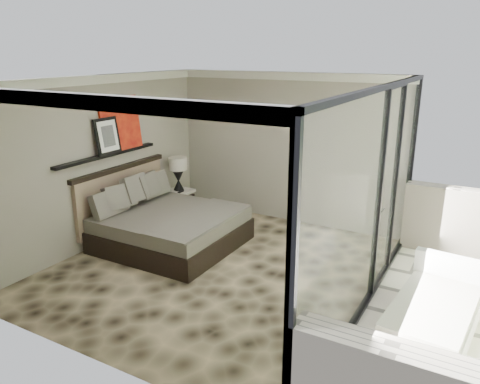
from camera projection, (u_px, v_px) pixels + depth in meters
The scene contains 12 objects.
floor at pixel (217, 268), 7.09m from camera, with size 5.00×5.00×0.00m, color black.
ceiling at pixel (214, 80), 6.28m from camera, with size 4.50×5.00×0.02m, color silver.
back_wall at pixel (286, 149), 8.76m from camera, with size 4.50×0.02×2.80m, color gray.
left_wall at pixel (101, 162), 7.74m from camera, with size 0.02×5.00×2.80m, color gray.
glass_wall at pixel (373, 203), 5.63m from camera, with size 0.08×5.00×2.80m, color white.
picture_ledge at pixel (108, 155), 7.77m from camera, with size 0.12×2.20×0.05m, color black.
bed at pixel (166, 224), 7.89m from camera, with size 2.16×2.09×1.19m.
nightstand at pixel (180, 204), 9.32m from camera, with size 0.47×0.47×0.47m, color black.
table_lamp at pixel (178, 169), 9.15m from camera, with size 0.36×0.36×0.66m.
abstract_canvas at pixel (121, 124), 7.95m from camera, with size 0.04×0.90×0.90m, color red.
framed_print at pixel (107, 136), 7.65m from camera, with size 0.03×0.50×0.60m, color black.
lounger at pixel (433, 315), 5.45m from camera, with size 1.01×1.81×0.68m.
Camera 1 is at (3.48, -5.44, 3.17)m, focal length 35.00 mm.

